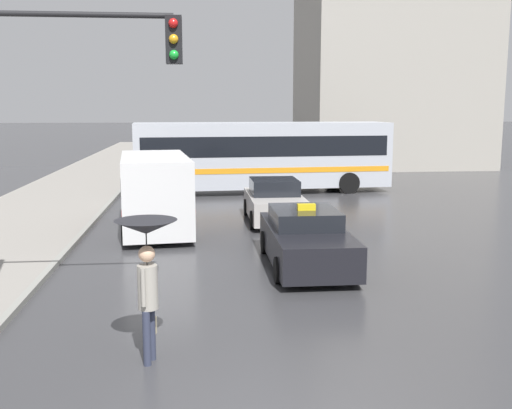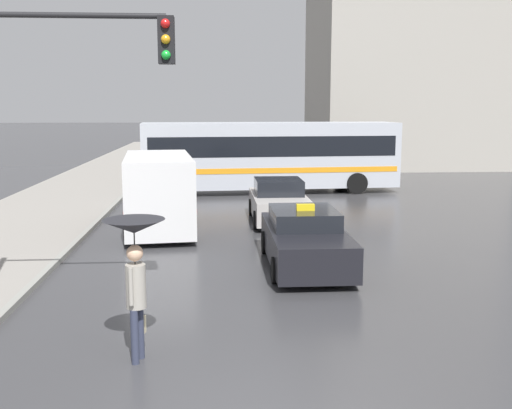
{
  "view_description": "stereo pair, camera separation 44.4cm",
  "coord_description": "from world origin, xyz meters",
  "px_view_note": "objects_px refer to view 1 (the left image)",
  "views": [
    {
      "loc": [
        -1.01,
        -6.73,
        3.9
      ],
      "look_at": [
        0.49,
        8.52,
        1.4
      ],
      "focal_mm": 42.0,
      "sensor_mm": 36.0,
      "label": 1
    },
    {
      "loc": [
        -0.57,
        -6.76,
        3.9
      ],
      "look_at": [
        0.49,
        8.52,
        1.4
      ],
      "focal_mm": 42.0,
      "sensor_mm": 36.0,
      "label": 2
    }
  ],
  "objects_px": {
    "ambulance_van": "(155,190)",
    "taxi": "(306,239)",
    "sedan_red": "(275,202)",
    "pedestrian_with_umbrella": "(147,253)",
    "city_bus": "(263,154)",
    "traffic_light": "(51,101)"
  },
  "relations": [
    {
      "from": "taxi",
      "to": "ambulance_van",
      "type": "xyz_separation_m",
      "value": [
        -3.98,
        4.55,
        0.67
      ]
    },
    {
      "from": "taxi",
      "to": "ambulance_van",
      "type": "distance_m",
      "value": 6.08
    },
    {
      "from": "city_bus",
      "to": "taxi",
      "type": "bearing_deg",
      "value": 174.37
    },
    {
      "from": "ambulance_van",
      "to": "city_bus",
      "type": "height_order",
      "value": "city_bus"
    },
    {
      "from": "taxi",
      "to": "pedestrian_with_umbrella",
      "type": "relative_size",
      "value": 2.01
    },
    {
      "from": "taxi",
      "to": "city_bus",
      "type": "relative_size",
      "value": 0.38
    },
    {
      "from": "ambulance_van",
      "to": "traffic_light",
      "type": "relative_size",
      "value": 0.91
    },
    {
      "from": "sedan_red",
      "to": "pedestrian_with_umbrella",
      "type": "bearing_deg",
      "value": 73.26
    },
    {
      "from": "taxi",
      "to": "traffic_light",
      "type": "distance_m",
      "value": 7.1
    },
    {
      "from": "ambulance_van",
      "to": "city_bus",
      "type": "distance_m",
      "value": 9.68
    },
    {
      "from": "taxi",
      "to": "ambulance_van",
      "type": "bearing_deg",
      "value": -48.82
    },
    {
      "from": "traffic_light",
      "to": "taxi",
      "type": "bearing_deg",
      "value": 35.14
    },
    {
      "from": "sedan_red",
      "to": "pedestrian_with_umbrella",
      "type": "xyz_separation_m",
      "value": [
        -3.4,
        -11.32,
        1.06
      ]
    },
    {
      "from": "city_bus",
      "to": "traffic_light",
      "type": "distance_m",
      "value": 17.81
    },
    {
      "from": "ambulance_van",
      "to": "pedestrian_with_umbrella",
      "type": "xyz_separation_m",
      "value": [
        0.56,
        -9.97,
        0.4
      ]
    },
    {
      "from": "sedan_red",
      "to": "city_bus",
      "type": "height_order",
      "value": "city_bus"
    },
    {
      "from": "sedan_red",
      "to": "taxi",
      "type": "bearing_deg",
      "value": 90.13
    },
    {
      "from": "pedestrian_with_umbrella",
      "to": "city_bus",
      "type": "bearing_deg",
      "value": 3.68
    },
    {
      "from": "sedan_red",
      "to": "ambulance_van",
      "type": "bearing_deg",
      "value": 18.78
    },
    {
      "from": "sedan_red",
      "to": "traffic_light",
      "type": "height_order",
      "value": "traffic_light"
    },
    {
      "from": "ambulance_van",
      "to": "taxi",
      "type": "bearing_deg",
      "value": 125.02
    },
    {
      "from": "pedestrian_with_umbrella",
      "to": "taxi",
      "type": "bearing_deg",
      "value": -17.05
    }
  ]
}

